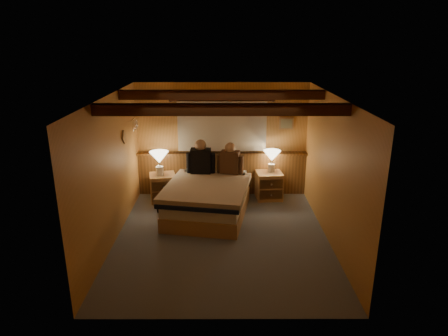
{
  "coord_description": "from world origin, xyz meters",
  "views": [
    {
      "loc": [
        0.03,
        -6.15,
        3.27
      ],
      "look_at": [
        0.04,
        0.4,
        1.12
      ],
      "focal_mm": 32.0,
      "sensor_mm": 36.0,
      "label": 1
    }
  ],
  "objects_px": {
    "nightstand_right": "(269,185)",
    "lamp_left": "(159,159)",
    "duffel_bag": "(171,203)",
    "nightstand_left": "(163,188)",
    "person_right": "(230,161)",
    "person_left": "(201,159)",
    "lamp_right": "(272,157)",
    "bed": "(208,199)"
  },
  "relations": [
    {
      "from": "duffel_bag",
      "to": "person_right",
      "type": "bearing_deg",
      "value": 26.38
    },
    {
      "from": "person_right",
      "to": "duffel_bag",
      "type": "height_order",
      "value": "person_right"
    },
    {
      "from": "nightstand_right",
      "to": "lamp_left",
      "type": "bearing_deg",
      "value": 178.45
    },
    {
      "from": "lamp_right",
      "to": "duffel_bag",
      "type": "xyz_separation_m",
      "value": [
        -2.05,
        -0.66,
        -0.76
      ]
    },
    {
      "from": "bed",
      "to": "lamp_right",
      "type": "relative_size",
      "value": 4.52
    },
    {
      "from": "nightstand_left",
      "to": "lamp_left",
      "type": "distance_m",
      "value": 0.64
    },
    {
      "from": "lamp_left",
      "to": "duffel_bag",
      "type": "height_order",
      "value": "lamp_left"
    },
    {
      "from": "nightstand_left",
      "to": "person_left",
      "type": "xyz_separation_m",
      "value": [
        0.81,
        -0.1,
        0.65
      ]
    },
    {
      "from": "lamp_left",
      "to": "person_left",
      "type": "distance_m",
      "value": 0.85
    },
    {
      "from": "lamp_left",
      "to": "duffel_bag",
      "type": "xyz_separation_m",
      "value": [
        0.26,
        -0.49,
        -0.77
      ]
    },
    {
      "from": "bed",
      "to": "nightstand_right",
      "type": "relative_size",
      "value": 3.66
    },
    {
      "from": "bed",
      "to": "lamp_left",
      "type": "xyz_separation_m",
      "value": [
        -1.01,
        0.7,
        0.59
      ]
    },
    {
      "from": "lamp_right",
      "to": "person_left",
      "type": "distance_m",
      "value": 1.48
    },
    {
      "from": "person_left",
      "to": "duffel_bag",
      "type": "height_order",
      "value": "person_left"
    },
    {
      "from": "bed",
      "to": "nightstand_left",
      "type": "xyz_separation_m",
      "value": [
        -0.96,
        0.74,
        -0.05
      ]
    },
    {
      "from": "bed",
      "to": "person_right",
      "type": "xyz_separation_m",
      "value": [
        0.43,
        0.61,
        0.57
      ]
    },
    {
      "from": "nightstand_right",
      "to": "person_right",
      "type": "xyz_separation_m",
      "value": [
        -0.83,
        -0.23,
        0.62
      ]
    },
    {
      "from": "nightstand_right",
      "to": "bed",
      "type": "bearing_deg",
      "value": -151.54
    },
    {
      "from": "person_left",
      "to": "lamp_left",
      "type": "bearing_deg",
      "value": 177.77
    },
    {
      "from": "nightstand_left",
      "to": "person_right",
      "type": "height_order",
      "value": "person_right"
    },
    {
      "from": "nightstand_left",
      "to": "person_left",
      "type": "bearing_deg",
      "value": -19.36
    },
    {
      "from": "bed",
      "to": "nightstand_left",
      "type": "bearing_deg",
      "value": 152.68
    },
    {
      "from": "bed",
      "to": "duffel_bag",
      "type": "relative_size",
      "value": 4.11
    },
    {
      "from": "nightstand_left",
      "to": "person_right",
      "type": "distance_m",
      "value": 1.54
    },
    {
      "from": "person_left",
      "to": "bed",
      "type": "bearing_deg",
      "value": -73.79
    },
    {
      "from": "person_left",
      "to": "nightstand_left",
      "type": "bearing_deg",
      "value": 174.77
    },
    {
      "from": "lamp_right",
      "to": "person_right",
      "type": "xyz_separation_m",
      "value": [
        -0.87,
        -0.26,
        0.0
      ]
    },
    {
      "from": "lamp_left",
      "to": "lamp_right",
      "type": "xyz_separation_m",
      "value": [
        2.31,
        0.17,
        -0.02
      ]
    },
    {
      "from": "nightstand_left",
      "to": "nightstand_right",
      "type": "relative_size",
      "value": 1.04
    },
    {
      "from": "nightstand_left",
      "to": "duffel_bag",
      "type": "xyz_separation_m",
      "value": [
        0.22,
        -0.53,
        -0.13
      ]
    },
    {
      "from": "nightstand_right",
      "to": "person_right",
      "type": "height_order",
      "value": "person_right"
    },
    {
      "from": "lamp_left",
      "to": "nightstand_right",
      "type": "bearing_deg",
      "value": 3.58
    },
    {
      "from": "bed",
      "to": "person_left",
      "type": "xyz_separation_m",
      "value": [
        -0.16,
        0.63,
        0.6
      ]
    },
    {
      "from": "nightstand_right",
      "to": "lamp_right",
      "type": "bearing_deg",
      "value": 29.28
    },
    {
      "from": "nightstand_left",
      "to": "person_right",
      "type": "bearing_deg",
      "value": -17.16
    },
    {
      "from": "bed",
      "to": "nightstand_left",
      "type": "height_order",
      "value": "bed"
    },
    {
      "from": "lamp_left",
      "to": "person_right",
      "type": "distance_m",
      "value": 1.44
    },
    {
      "from": "lamp_left",
      "to": "person_left",
      "type": "height_order",
      "value": "person_left"
    },
    {
      "from": "lamp_left",
      "to": "nightstand_left",
      "type": "bearing_deg",
      "value": 44.52
    },
    {
      "from": "lamp_left",
      "to": "person_left",
      "type": "xyz_separation_m",
      "value": [
        0.85,
        -0.06,
        0.01
      ]
    },
    {
      "from": "bed",
      "to": "duffel_bag",
      "type": "xyz_separation_m",
      "value": [
        -0.74,
        0.21,
        -0.19
      ]
    },
    {
      "from": "lamp_left",
      "to": "person_left",
      "type": "relative_size",
      "value": 0.7
    }
  ]
}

